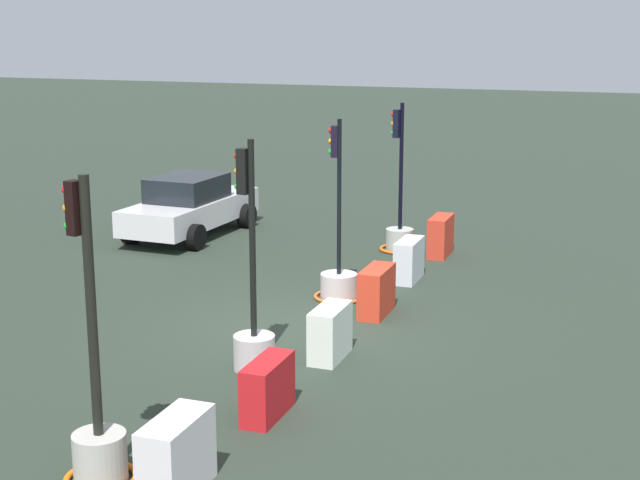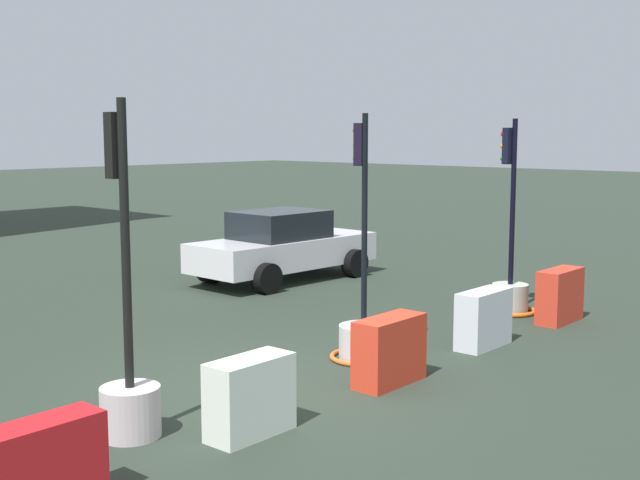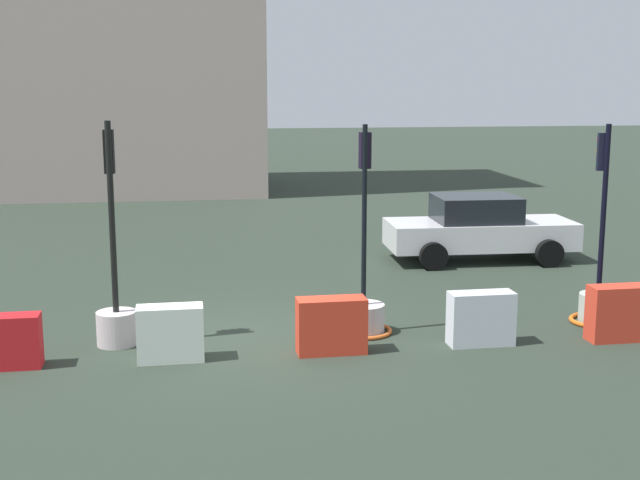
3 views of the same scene
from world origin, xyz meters
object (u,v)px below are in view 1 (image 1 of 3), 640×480
at_px(traffic_light_1, 253,329).
at_px(car_white_van, 190,206).
at_px(construction_barrier_4, 409,260).
at_px(construction_barrier_5, 441,236).
at_px(traffic_light_2, 339,276).
at_px(construction_barrier_2, 330,333).
at_px(traffic_light_0, 98,433).
at_px(construction_barrier_1, 268,389).
at_px(traffic_light_3, 399,230).
at_px(construction_barrier_0, 177,456).
at_px(construction_barrier_3, 377,291).

distance_m(traffic_light_1, car_white_van, 9.38).
xyz_separation_m(construction_barrier_4, construction_barrier_5, (2.28, -0.10, 0.02)).
height_order(construction_barrier_4, construction_barrier_5, construction_barrier_5).
xyz_separation_m(traffic_light_2, construction_barrier_2, (-3.11, -0.99, -0.03)).
bearing_deg(construction_barrier_4, traffic_light_2, 151.93).
bearing_deg(traffic_light_0, construction_barrier_1, -24.09).
distance_m(traffic_light_0, traffic_light_3, 11.93).
xyz_separation_m(traffic_light_0, traffic_light_3, (11.93, -0.08, -0.10)).
height_order(construction_barrier_0, car_white_van, car_white_van).
bearing_deg(construction_barrier_0, construction_barrier_3, -0.71).
height_order(traffic_light_3, car_white_van, traffic_light_3).
bearing_deg(traffic_light_2, construction_barrier_4, -28.07).
distance_m(traffic_light_0, construction_barrier_0, 0.97).
xyz_separation_m(traffic_light_1, construction_barrier_1, (-1.51, -0.91, -0.25)).
xyz_separation_m(traffic_light_2, construction_barrier_5, (3.98, -1.01, 0.01)).
bearing_deg(traffic_light_0, construction_barrier_5, -5.20).
xyz_separation_m(traffic_light_3, car_white_van, (-0.35, 5.27, 0.25)).
distance_m(traffic_light_1, construction_barrier_2, 1.28).
height_order(traffic_light_2, traffic_light_3, traffic_light_2).
bearing_deg(traffic_light_3, traffic_light_0, 179.62).
distance_m(construction_barrier_0, construction_barrier_4, 9.45).
height_order(traffic_light_2, construction_barrier_0, traffic_light_2).
relative_size(construction_barrier_0, construction_barrier_2, 1.08).
distance_m(construction_barrier_0, construction_barrier_3, 7.06).
bearing_deg(traffic_light_1, construction_barrier_2, -46.82).
xyz_separation_m(traffic_light_3, construction_barrier_4, (-2.39, -0.90, -0.07)).
distance_m(construction_barrier_1, construction_barrier_4, 7.19).
distance_m(construction_barrier_1, construction_barrier_2, 2.37).
bearing_deg(traffic_light_0, traffic_light_2, -0.49).
bearing_deg(construction_barrier_5, traffic_light_3, 83.75).
xyz_separation_m(construction_barrier_0, car_white_van, (11.50, 6.15, 0.30)).
relative_size(construction_barrier_3, construction_barrier_4, 1.03).
height_order(construction_barrier_2, construction_barrier_3, construction_barrier_3).
relative_size(construction_barrier_1, construction_barrier_3, 0.98).
relative_size(construction_barrier_3, construction_barrier_5, 1.02).
distance_m(construction_barrier_5, car_white_van, 6.28).
height_order(construction_barrier_1, construction_barrier_5, construction_barrier_5).
bearing_deg(traffic_light_2, traffic_light_1, -178.98).
bearing_deg(traffic_light_3, construction_barrier_4, -159.42).
height_order(construction_barrier_4, car_white_van, car_white_van).
bearing_deg(construction_barrier_2, construction_barrier_4, 0.93).
height_order(traffic_light_1, traffic_light_2, traffic_light_1).
height_order(traffic_light_2, construction_barrier_1, traffic_light_2).
bearing_deg(car_white_van, construction_barrier_5, -87.85).
distance_m(traffic_light_1, construction_barrier_1, 1.78).
relative_size(construction_barrier_2, construction_barrier_4, 0.95).
bearing_deg(construction_barrier_1, traffic_light_1, 31.09).
bearing_deg(construction_barrier_2, traffic_light_0, 167.40).
xyz_separation_m(traffic_light_1, construction_barrier_5, (7.96, -0.94, -0.20)).
height_order(traffic_light_3, construction_barrier_5, traffic_light_3).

